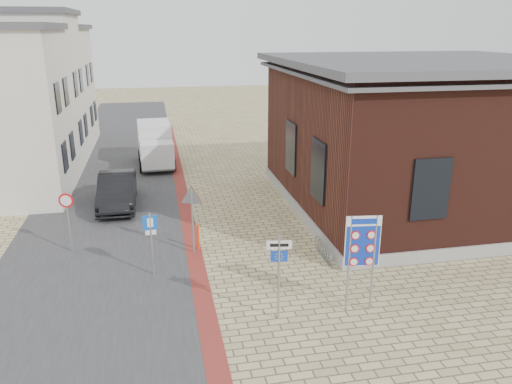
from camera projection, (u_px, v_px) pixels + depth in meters
name	position (u px, v px, depth m)	size (l,w,h in m)	color
ground	(266.00, 293.00, 15.92)	(120.00, 120.00, 0.00)	tan
road_strip	(117.00, 174.00, 28.84)	(7.00, 60.00, 0.02)	#38383A
curb_strip	(183.00, 198.00, 24.85)	(0.60, 40.00, 0.02)	maroon
brick_building	(423.00, 132.00, 23.05)	(13.00, 13.00, 6.80)	gray
townhouse_mid	(16.00, 91.00, 29.17)	(7.40, 6.40, 9.10)	beige
townhouse_far	(38.00, 87.00, 34.88)	(7.40, 6.40, 8.30)	beige
bike_rack	(323.00, 250.00, 18.39)	(0.08, 1.80, 0.60)	slate
sedan	(117.00, 190.00, 23.50)	(1.65, 4.75, 1.56)	black
box_truck	(155.00, 144.00, 30.43)	(2.24, 4.92, 2.53)	slate
border_sign	(362.00, 243.00, 14.32)	(1.03, 0.18, 3.02)	gray
essen_sign	(279.00, 264.00, 13.98)	(0.71, 0.15, 2.63)	gray
parking_sign	(151.00, 234.00, 16.65)	(0.50, 0.08, 2.24)	gray
yield_sign	(192.00, 203.00, 18.18)	(0.86, 0.44, 2.61)	gray
speed_sign	(68.00, 213.00, 18.39)	(0.55, 0.12, 2.34)	gray
bollard	(198.00, 237.00, 18.91)	(0.09, 0.09, 1.02)	#DF3F0B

